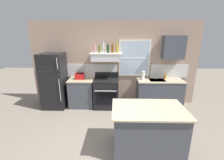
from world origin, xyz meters
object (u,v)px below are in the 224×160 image
toaster (80,76)px  stove_range (106,93)px  bottle_amber_wine (112,49)px  paper_towel_roll (143,76)px  bottle_olive_oil_square (99,49)px  bottle_dark_green_wine (108,49)px  kitchen_island (147,129)px  bottle_rose_pink (94,48)px  refrigerator (54,81)px  bottle_clear_tall (104,48)px  bottle_champagne_gold_foil (117,48)px  dish_soap_bottle (165,76)px

toaster → stove_range: size_ratio=0.27×
stove_range → bottle_amber_wine: (0.20, 0.07, 1.41)m
toaster → paper_towel_roll: (2.00, -0.04, 0.04)m
toaster → bottle_olive_oil_square: bottle_olive_oil_square is taller
bottle_dark_green_wine → paper_towel_roll: 1.37m
kitchen_island → toaster: bearing=131.7°
bottle_amber_wine → kitchen_island: bearing=-69.7°
bottle_olive_oil_square → bottle_dark_green_wine: size_ratio=0.93×
bottle_rose_pink → bottle_amber_wine: size_ratio=1.01×
bottle_rose_pink → bottle_dark_green_wine: size_ratio=1.07×
kitchen_island → refrigerator: bearing=143.7°
bottle_dark_green_wine → bottle_clear_tall: bearing=165.3°
refrigerator → paper_towel_roll: (2.80, 0.06, 0.18)m
bottle_clear_tall → bottle_dark_green_wine: bearing=-14.7°
bottle_champagne_gold_foil → dish_soap_bottle: bearing=1.7°
bottle_olive_oil_square → dish_soap_bottle: (2.08, 0.06, -0.86)m
stove_range → bottle_champagne_gold_foil: bottle_champagne_gold_foil is taller
refrigerator → bottle_champagne_gold_foil: bottle_champagne_gold_foil is taller
bottle_clear_tall → bottle_champagne_gold_foil: (0.41, -0.02, -0.00)m
bottle_clear_tall → bottle_champagne_gold_foil: 0.41m
toaster → stove_range: bearing=-5.1°
bottle_dark_green_wine → bottle_amber_wine: bearing=-3.2°
stove_range → bottle_rose_pink: size_ratio=3.63×
toaster → bottle_clear_tall: (0.77, 0.04, 0.88)m
bottle_olive_oil_square → bottle_dark_green_wine: bearing=-0.4°
toaster → paper_towel_roll: 2.00m
bottle_champagne_gold_foil → toaster: bearing=-179.2°
stove_range → bottle_rose_pink: (-0.35, 0.09, 1.41)m
toaster → bottle_rose_pink: (0.49, 0.02, 0.86)m
refrigerator → paper_towel_roll: refrigerator is taller
stove_range → bottle_clear_tall: bottle_clear_tall is taller
bottle_clear_tall → bottle_champagne_gold_foil: bottle_clear_tall is taller
paper_towel_roll → bottle_champagne_gold_foil: bearing=176.2°
bottle_olive_oil_square → bottle_champagne_gold_foil: size_ratio=0.80×
bottle_olive_oil_square → kitchen_island: bottle_olive_oil_square is taller
bottle_rose_pink → bottle_olive_oil_square: bottle_rose_pink is taller
bottle_dark_green_wine → bottle_champagne_gold_foil: (0.27, 0.01, 0.02)m
bottle_champagne_gold_foil → bottle_amber_wine: bearing=-172.2°
refrigerator → bottle_dark_green_wine: 1.98m
bottle_dark_green_wine → bottle_amber_wine: (0.14, -0.01, 0.01)m
bottle_champagne_gold_foil → paper_towel_roll: bearing=-3.8°
bottle_rose_pink → kitchen_island: size_ratio=0.21×
stove_range → dish_soap_bottle: bearing=4.2°
paper_towel_roll → bottle_clear_tall: bearing=176.4°
bottle_rose_pink → paper_towel_roll: bottle_rose_pink is taller
paper_towel_roll → bottle_olive_oil_square: bearing=178.1°
bottle_champagne_gold_foil → bottle_olive_oil_square: bearing=-179.0°
refrigerator → dish_soap_bottle: size_ratio=9.62×
refrigerator → kitchen_island: size_ratio=1.24×
bottle_dark_green_wine → kitchen_island: 2.60m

